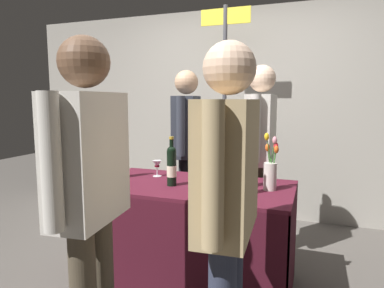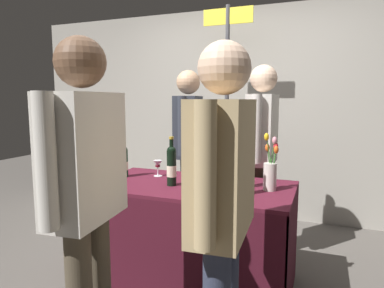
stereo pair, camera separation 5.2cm
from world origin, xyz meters
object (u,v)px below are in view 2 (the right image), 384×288
display_bottle_0 (242,167)px  wine_glass_near_vendor (158,165)px  featured_wine_bottle (204,171)px  taster_foreground_right (85,183)px  booth_signpost (227,97)px  vendor_presenter (188,139)px  tasting_table (192,215)px  wine_glass_mid (223,167)px  flower_vase (270,172)px

display_bottle_0 → wine_glass_near_vendor: bearing=170.5°
featured_wine_bottle → taster_foreground_right: 0.87m
booth_signpost → vendor_presenter: bearing=-123.5°
vendor_presenter → tasting_table: bearing=14.2°
tasting_table → vendor_presenter: bearing=113.5°
tasting_table → display_bottle_0: 0.53m
wine_glass_near_vendor → vendor_presenter: bearing=88.8°
wine_glass_near_vendor → tasting_table: bearing=-23.3°
wine_glass_mid → flower_vase: 0.47m
flower_vase → tasting_table: bearing=-176.1°
booth_signpost → display_bottle_0: bearing=-69.4°
featured_wine_bottle → taster_foreground_right: taster_foreground_right is taller
tasting_table → taster_foreground_right: bearing=-97.2°
wine_glass_near_vendor → flower_vase: flower_vase is taller
flower_vase → wine_glass_mid: bearing=148.7°
vendor_presenter → booth_signpost: (0.27, 0.41, 0.41)m
wine_glass_near_vendor → wine_glass_mid: (0.52, 0.13, -0.00)m
featured_wine_bottle → wine_glass_mid: featured_wine_bottle is taller
wine_glass_mid → wine_glass_near_vendor: bearing=-166.1°
featured_wine_bottle → display_bottle_0: 0.32m
featured_wine_bottle → display_bottle_0: size_ratio=1.01×
tasting_table → taster_foreground_right: taster_foreground_right is taller
tasting_table → vendor_presenter: vendor_presenter is taller
taster_foreground_right → featured_wine_bottle: bearing=-25.5°
featured_wine_bottle → wine_glass_near_vendor: 0.64m
featured_wine_bottle → wine_glass_near_vendor: featured_wine_bottle is taller
vendor_presenter → taster_foreground_right: bearing=-2.6°
tasting_table → featured_wine_bottle: size_ratio=4.08×
wine_glass_mid → flower_vase: flower_vase is taller
display_bottle_0 → vendor_presenter: bearing=133.1°
wine_glass_mid → booth_signpost: (-0.23, 0.92, 0.55)m
flower_vase → taster_foreground_right: bearing=-122.9°
vendor_presenter → taster_foreground_right: same height
display_bottle_0 → vendor_presenter: size_ratio=0.21×
display_bottle_0 → wine_glass_mid: bearing=129.9°
featured_wine_bottle → vendor_presenter: size_ratio=0.22×
display_bottle_0 → taster_foreground_right: 1.18m
tasting_table → flower_vase: 0.67m
featured_wine_bottle → booth_signpost: 1.52m
featured_wine_bottle → wine_glass_mid: 0.50m
display_bottle_0 → wine_glass_near_vendor: 0.74m
flower_vase → taster_foreground_right: 1.28m
wine_glass_near_vendor → booth_signpost: (0.28, 1.05, 0.55)m
tasting_table → wine_glass_near_vendor: size_ratio=11.20×
taster_foreground_right → wine_glass_near_vendor: bearing=5.2°
tasting_table → wine_glass_mid: wine_glass_mid is taller
tasting_table → booth_signpost: bearing=93.5°
featured_wine_bottle → booth_signpost: bearing=99.5°
display_bottle_0 → flower_vase: (0.19, 0.00, -0.02)m
vendor_presenter → booth_signpost: bearing=137.2°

